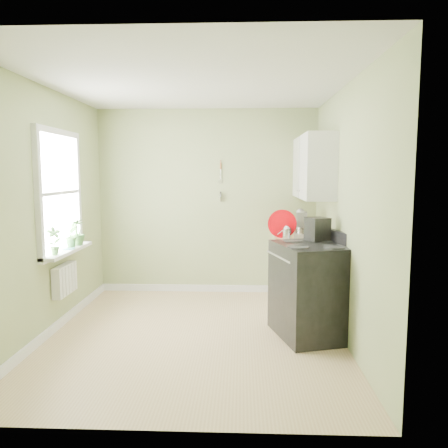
{
  "coord_description": "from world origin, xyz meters",
  "views": [
    {
      "loc": [
        0.51,
        -4.61,
        1.78
      ],
      "look_at": [
        0.3,
        0.55,
        1.17
      ],
      "focal_mm": 35.0,
      "sensor_mm": 36.0,
      "label": 1
    }
  ],
  "objects_px": {
    "kettle": "(286,232)",
    "stand_mixer": "(301,226)",
    "coffee_maker": "(317,235)",
    "stove": "(312,289)"
  },
  "relations": [
    {
      "from": "kettle",
      "to": "stand_mixer",
      "type": "bearing_deg",
      "value": 8.11
    },
    {
      "from": "kettle",
      "to": "coffee_maker",
      "type": "bearing_deg",
      "value": -72.27
    },
    {
      "from": "stove",
      "to": "coffee_maker",
      "type": "xyz_separation_m",
      "value": [
        0.08,
        0.25,
        0.57
      ]
    },
    {
      "from": "stand_mixer",
      "to": "coffee_maker",
      "type": "xyz_separation_m",
      "value": [
        0.06,
        -0.84,
        0.01
      ]
    },
    {
      "from": "stand_mixer",
      "to": "coffee_maker",
      "type": "relative_size",
      "value": 1.06
    },
    {
      "from": "stove",
      "to": "kettle",
      "type": "height_order",
      "value": "stove"
    },
    {
      "from": "kettle",
      "to": "stove",
      "type": "bearing_deg",
      "value": -80.47
    },
    {
      "from": "stove",
      "to": "stand_mixer",
      "type": "relative_size",
      "value": 2.92
    },
    {
      "from": "kettle",
      "to": "coffee_maker",
      "type": "xyz_separation_m",
      "value": [
        0.26,
        -0.82,
        0.09
      ]
    },
    {
      "from": "stove",
      "to": "stand_mixer",
      "type": "distance_m",
      "value": 1.23
    }
  ]
}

